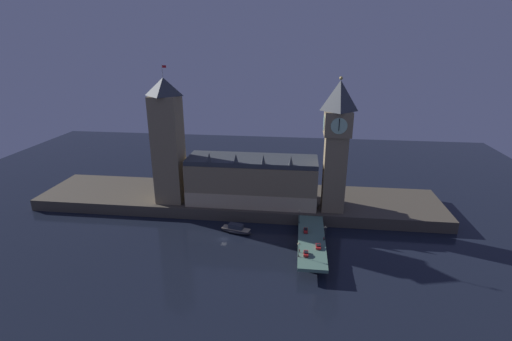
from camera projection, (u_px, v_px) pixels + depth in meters
ground_plane at (224, 239)px, 172.45m from camera, size 400.00×400.00×0.00m
embankment at (238, 200)px, 208.04m from camera, size 220.00×42.00×6.00m
parliament_hall at (252, 180)px, 195.12m from camera, size 67.40×22.57×29.13m
clock_tower at (336, 143)px, 178.45m from camera, size 13.19×13.30×66.12m
victoria_tower at (168, 142)px, 190.32m from camera, size 14.09×14.09×70.65m
bridge at (311, 243)px, 161.97m from camera, size 11.70×46.00×5.64m
car_northbound_lead at (306, 230)px, 167.36m from camera, size 1.84×3.95×1.56m
car_northbound_trail at (306, 253)px, 149.05m from camera, size 1.99×3.98×1.58m
car_southbound_lead at (318, 246)px, 154.42m from camera, size 2.10×4.11×1.44m
pedestrian_near_rail at (300, 251)px, 150.91m from camera, size 0.38×0.38×1.59m
pedestrian_mid_walk at (324, 239)px, 159.92m from camera, size 0.38×0.38×1.78m
street_lamp_near at (299, 248)px, 146.88m from camera, size 1.34×0.60×6.34m
street_lamp_mid at (325, 231)px, 159.36m from camera, size 1.34×0.60×6.66m
street_lamp_far at (300, 215)px, 174.37m from camera, size 1.34×0.60×6.94m
boat_upstream at (236, 229)px, 177.90m from camera, size 16.32×8.40×4.59m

